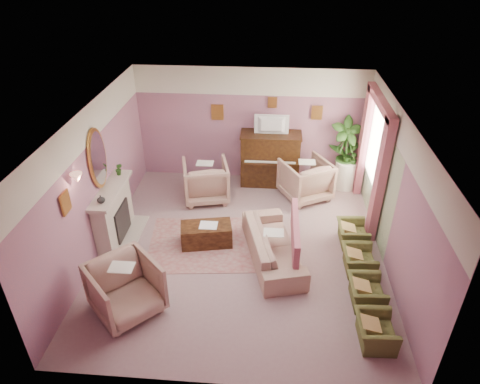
# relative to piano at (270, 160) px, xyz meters

# --- Properties ---
(floor) EXTENTS (5.50, 6.00, 0.01)m
(floor) POSITION_rel_piano_xyz_m (-0.50, -2.68, -0.65)
(floor) COLOR gray
(floor) RESTS_ON ground
(ceiling) EXTENTS (5.50, 6.00, 0.01)m
(ceiling) POSITION_rel_piano_xyz_m (-0.50, -2.68, 2.15)
(ceiling) COLOR white
(ceiling) RESTS_ON wall_back
(wall_back) EXTENTS (5.50, 0.02, 2.80)m
(wall_back) POSITION_rel_piano_xyz_m (-0.50, 0.32, 0.75)
(wall_back) COLOR slate
(wall_back) RESTS_ON floor
(wall_front) EXTENTS (5.50, 0.02, 2.80)m
(wall_front) POSITION_rel_piano_xyz_m (-0.50, -5.68, 0.75)
(wall_front) COLOR slate
(wall_front) RESTS_ON floor
(wall_left) EXTENTS (0.02, 6.00, 2.80)m
(wall_left) POSITION_rel_piano_xyz_m (-3.25, -2.68, 0.75)
(wall_left) COLOR slate
(wall_left) RESTS_ON floor
(wall_right) EXTENTS (0.02, 6.00, 2.80)m
(wall_right) POSITION_rel_piano_xyz_m (2.25, -2.68, 0.75)
(wall_right) COLOR slate
(wall_right) RESTS_ON floor
(picture_rail_band) EXTENTS (5.50, 0.01, 0.65)m
(picture_rail_band) POSITION_rel_piano_xyz_m (-0.50, 0.31, 1.82)
(picture_rail_band) COLOR beige
(picture_rail_band) RESTS_ON wall_back
(stripe_panel) EXTENTS (0.01, 3.00, 2.15)m
(stripe_panel) POSITION_rel_piano_xyz_m (2.23, -1.38, 0.42)
(stripe_panel) COLOR #9EAF88
(stripe_panel) RESTS_ON wall_right
(fireplace_surround) EXTENTS (0.30, 1.40, 1.10)m
(fireplace_surround) POSITION_rel_piano_xyz_m (-3.09, -2.48, -0.10)
(fireplace_surround) COLOR #BAAD9D
(fireplace_surround) RESTS_ON floor
(fireplace_inset) EXTENTS (0.18, 0.72, 0.68)m
(fireplace_inset) POSITION_rel_piano_xyz_m (-2.99, -2.48, -0.25)
(fireplace_inset) COLOR black
(fireplace_inset) RESTS_ON floor
(fire_ember) EXTENTS (0.06, 0.54, 0.10)m
(fire_ember) POSITION_rel_piano_xyz_m (-2.95, -2.48, -0.43)
(fire_ember) COLOR orange
(fire_ember) RESTS_ON floor
(mantel_shelf) EXTENTS (0.40, 1.55, 0.07)m
(mantel_shelf) POSITION_rel_piano_xyz_m (-3.06, -2.48, 0.47)
(mantel_shelf) COLOR #BAAD9D
(mantel_shelf) RESTS_ON fireplace_surround
(hearth) EXTENTS (0.55, 1.50, 0.02)m
(hearth) POSITION_rel_piano_xyz_m (-2.89, -2.48, -0.64)
(hearth) COLOR #BAAD9D
(hearth) RESTS_ON floor
(mirror_frame) EXTENTS (0.04, 0.72, 1.20)m
(mirror_frame) POSITION_rel_piano_xyz_m (-3.20, -2.48, 1.15)
(mirror_frame) COLOR #B87F36
(mirror_frame) RESTS_ON wall_left
(mirror_glass) EXTENTS (0.01, 0.60, 1.06)m
(mirror_glass) POSITION_rel_piano_xyz_m (-3.17, -2.48, 1.15)
(mirror_glass) COLOR white
(mirror_glass) RESTS_ON wall_left
(sconce_shade) EXTENTS (0.20, 0.20, 0.16)m
(sconce_shade) POSITION_rel_piano_xyz_m (-3.12, -3.53, 1.33)
(sconce_shade) COLOR #F4A182
(sconce_shade) RESTS_ON wall_left
(piano) EXTENTS (1.40, 0.60, 1.30)m
(piano) POSITION_rel_piano_xyz_m (0.00, 0.00, 0.00)
(piano) COLOR black
(piano) RESTS_ON floor
(piano_keyshelf) EXTENTS (1.30, 0.12, 0.06)m
(piano_keyshelf) POSITION_rel_piano_xyz_m (-0.00, -0.35, 0.07)
(piano_keyshelf) COLOR black
(piano_keyshelf) RESTS_ON piano
(piano_keys) EXTENTS (1.20, 0.08, 0.02)m
(piano_keys) POSITION_rel_piano_xyz_m (0.00, -0.35, 0.11)
(piano_keys) COLOR silver
(piano_keys) RESTS_ON piano
(piano_top) EXTENTS (1.45, 0.65, 0.04)m
(piano_top) POSITION_rel_piano_xyz_m (0.00, 0.00, 0.66)
(piano_top) COLOR black
(piano_top) RESTS_ON piano
(television) EXTENTS (0.80, 0.12, 0.48)m
(television) POSITION_rel_piano_xyz_m (0.00, -0.05, 0.95)
(television) COLOR black
(television) RESTS_ON piano
(print_back_left) EXTENTS (0.30, 0.03, 0.38)m
(print_back_left) POSITION_rel_piano_xyz_m (-1.30, 0.28, 1.07)
(print_back_left) COLOR #B87F36
(print_back_left) RESTS_ON wall_back
(print_back_right) EXTENTS (0.26, 0.03, 0.34)m
(print_back_right) POSITION_rel_piano_xyz_m (1.05, 0.28, 1.13)
(print_back_right) COLOR #B87F36
(print_back_right) RESTS_ON wall_back
(print_back_mid) EXTENTS (0.22, 0.03, 0.26)m
(print_back_mid) POSITION_rel_piano_xyz_m (0.00, 0.28, 1.35)
(print_back_mid) COLOR #B87F36
(print_back_mid) RESTS_ON wall_back
(print_left_wall) EXTENTS (0.03, 0.28, 0.36)m
(print_left_wall) POSITION_rel_piano_xyz_m (-3.21, -3.88, 1.07)
(print_left_wall) COLOR #B87F36
(print_left_wall) RESTS_ON wall_left
(window_blind) EXTENTS (0.03, 1.40, 1.80)m
(window_blind) POSITION_rel_piano_xyz_m (2.20, -1.13, 1.05)
(window_blind) COLOR beige
(window_blind) RESTS_ON wall_right
(curtain_left) EXTENTS (0.16, 0.34, 2.60)m
(curtain_left) POSITION_rel_piano_xyz_m (2.12, -2.05, 0.65)
(curtain_left) COLOR #AE5565
(curtain_left) RESTS_ON floor
(curtain_right) EXTENTS (0.16, 0.34, 2.60)m
(curtain_right) POSITION_rel_piano_xyz_m (2.12, -0.21, 0.65)
(curtain_right) COLOR #AE5565
(curtain_right) RESTS_ON floor
(pelmet) EXTENTS (0.16, 2.20, 0.16)m
(pelmet) POSITION_rel_piano_xyz_m (2.12, -1.13, 1.91)
(pelmet) COLOR #AE5565
(pelmet) RESTS_ON wall_right
(mantel_plant) EXTENTS (0.16, 0.16, 0.28)m
(mantel_plant) POSITION_rel_piano_xyz_m (-3.05, -1.93, 0.64)
(mantel_plant) COLOR #234A17
(mantel_plant) RESTS_ON mantel_shelf
(mantel_vase) EXTENTS (0.16, 0.16, 0.16)m
(mantel_vase) POSITION_rel_piano_xyz_m (-3.05, -2.98, 0.58)
(mantel_vase) COLOR beige
(mantel_vase) RESTS_ON mantel_shelf
(area_rug) EXTENTS (2.67, 2.04, 0.01)m
(area_rug) POSITION_rel_piano_xyz_m (-1.10, -2.56, -0.64)
(area_rug) COLOR #9F6B66
(area_rug) RESTS_ON floor
(coffee_table) EXTENTS (1.08, 0.68, 0.45)m
(coffee_table) POSITION_rel_piano_xyz_m (-1.21, -2.57, -0.43)
(coffee_table) COLOR #381E0E
(coffee_table) RESTS_ON floor
(table_paper) EXTENTS (0.35, 0.28, 0.01)m
(table_paper) POSITION_rel_piano_xyz_m (-1.16, -2.57, -0.20)
(table_paper) COLOR white
(table_paper) RESTS_ON coffee_table
(sofa) EXTENTS (0.70, 2.10, 0.85)m
(sofa) POSITION_rel_piano_xyz_m (0.13, -2.90, -0.23)
(sofa) COLOR tan
(sofa) RESTS_ON floor
(sofa_throw) EXTENTS (0.11, 1.59, 0.58)m
(sofa_throw) POSITION_rel_piano_xyz_m (0.53, -2.90, -0.05)
(sofa_throw) COLOR #AE5565
(sofa_throw) RESTS_ON sofa
(floral_armchair_left) EXTENTS (1.00, 1.00, 1.04)m
(floral_armchair_left) POSITION_rel_piano_xyz_m (-1.47, -0.85, -0.13)
(floral_armchair_left) COLOR tan
(floral_armchair_left) RESTS_ON floor
(floral_armchair_right) EXTENTS (1.00, 1.00, 1.04)m
(floral_armchair_right) POSITION_rel_piano_xyz_m (0.84, -0.60, -0.13)
(floral_armchair_right) COLOR tan
(floral_armchair_right) RESTS_ON floor
(floral_armchair_front) EXTENTS (1.00, 1.00, 1.04)m
(floral_armchair_front) POSITION_rel_piano_xyz_m (-2.24, -4.43, -0.13)
(floral_armchair_front) COLOR tan
(floral_armchair_front) RESTS_ON floor
(olive_chair_a) EXTENTS (0.47, 0.67, 0.58)m
(olive_chair_a) POSITION_rel_piano_xyz_m (1.70, -4.76, -0.36)
(olive_chair_a) COLOR #505526
(olive_chair_a) RESTS_ON floor
(olive_chair_b) EXTENTS (0.47, 0.67, 0.58)m
(olive_chair_b) POSITION_rel_piano_xyz_m (1.70, -3.94, -0.36)
(olive_chair_b) COLOR #505526
(olive_chair_b) RESTS_ON floor
(olive_chair_c) EXTENTS (0.47, 0.67, 0.58)m
(olive_chair_c) POSITION_rel_piano_xyz_m (1.70, -3.12, -0.36)
(olive_chair_c) COLOR #505526
(olive_chair_c) RESTS_ON floor
(olive_chair_d) EXTENTS (0.47, 0.67, 0.58)m
(olive_chair_d) POSITION_rel_piano_xyz_m (1.70, -2.30, -0.36)
(olive_chair_d) COLOR #505526
(olive_chair_d) RESTS_ON floor
(side_table) EXTENTS (0.52, 0.52, 0.70)m
(side_table) POSITION_rel_piano_xyz_m (1.84, -0.06, -0.30)
(side_table) COLOR white
(side_table) RESTS_ON floor
(side_plant_big) EXTENTS (0.30, 0.30, 0.34)m
(side_plant_big) POSITION_rel_piano_xyz_m (1.84, -0.06, 0.22)
(side_plant_big) COLOR #234A17
(side_plant_big) RESTS_ON side_table
(side_plant_small) EXTENTS (0.16, 0.16, 0.28)m
(side_plant_small) POSITION_rel_piano_xyz_m (1.96, -0.16, 0.19)
(side_plant_small) COLOR #234A17
(side_plant_small) RESTS_ON side_table
(palm_pot) EXTENTS (0.34, 0.34, 0.34)m
(palm_pot) POSITION_rel_piano_xyz_m (1.76, -0.01, -0.48)
(palm_pot) COLOR brown
(palm_pot) RESTS_ON floor
(palm_plant) EXTENTS (0.76, 0.76, 1.44)m
(palm_plant) POSITION_rel_piano_xyz_m (1.76, -0.01, 0.41)
(palm_plant) COLOR #234A17
(palm_plant) RESTS_ON palm_pot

